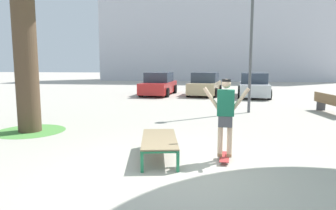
# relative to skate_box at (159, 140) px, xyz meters

# --- Properties ---
(ground_plane) EXTENTS (120.00, 120.00, 0.00)m
(ground_plane) POSITION_rel_skate_box_xyz_m (0.53, -0.80, -0.41)
(ground_plane) COLOR #B2AA9E
(building_facade) EXTENTS (28.54, 4.00, 14.11)m
(building_facade) POSITION_rel_skate_box_xyz_m (2.32, 31.35, 6.64)
(building_facade) COLOR silver
(building_facade) RESTS_ON ground
(skate_box) EXTENTS (1.08, 2.00, 0.46)m
(skate_box) POSITION_rel_skate_box_xyz_m (0.00, 0.00, 0.00)
(skate_box) COLOR #237A4C
(skate_box) RESTS_ON ground
(skateboard) EXTENTS (0.26, 0.81, 0.09)m
(skateboard) POSITION_rel_skate_box_xyz_m (1.45, 0.01, -0.34)
(skateboard) COLOR #B23333
(skateboard) RESTS_ON ground
(skater) EXTENTS (1.00, 0.30, 1.69)m
(skater) POSITION_rel_skate_box_xyz_m (1.45, 0.01, 0.66)
(skater) COLOR beige
(skater) RESTS_ON skateboard
(grass_patch_near_left) EXTENTS (2.13, 2.13, 0.01)m
(grass_patch_near_left) POSITION_rel_skate_box_xyz_m (-4.45, 2.19, -0.41)
(grass_patch_near_left) COLOR #519342
(grass_patch_near_left) RESTS_ON ground
(car_red) EXTENTS (2.16, 4.32, 1.50)m
(car_red) POSITION_rel_skate_box_xyz_m (-2.22, 13.64, 0.28)
(car_red) COLOR red
(car_red) RESTS_ON ground
(car_tan) EXTENTS (2.34, 4.39, 1.50)m
(car_tan) POSITION_rel_skate_box_xyz_m (0.84, 13.95, 0.28)
(car_tan) COLOR tan
(car_tan) RESTS_ON ground
(car_silver) EXTENTS (2.21, 4.34, 1.50)m
(car_silver) POSITION_rel_skate_box_xyz_m (3.89, 13.25, 0.28)
(car_silver) COLOR #B7BABF
(car_silver) RESTS_ON ground
(park_bench) EXTENTS (0.76, 2.44, 0.83)m
(park_bench) POSITION_rel_skate_box_xyz_m (6.18, 6.95, 0.03)
(park_bench) COLOR brown
(park_bench) RESTS_ON ground
(light_post) EXTENTS (0.36, 0.36, 5.83)m
(light_post) POSITION_rel_skate_box_xyz_m (2.81, 6.84, 3.41)
(light_post) COLOR #4C4C51
(light_post) RESTS_ON ground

